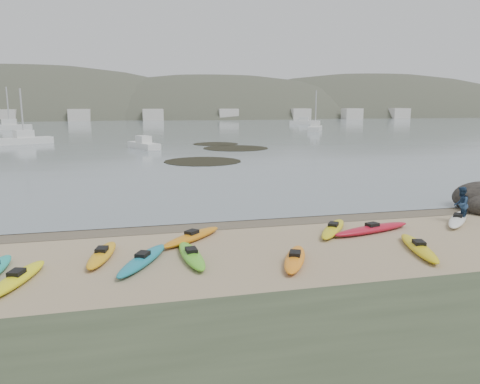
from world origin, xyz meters
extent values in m
plane|color=tan|center=(0.00, 0.00, 0.00)|extent=(600.00, 600.00, 0.00)
plane|color=brown|center=(0.00, -0.30, 0.00)|extent=(60.00, 60.00, 0.00)
plane|color=slate|center=(0.00, 300.00, 0.01)|extent=(1200.00, 1200.00, 0.00)
ellipsoid|color=white|center=(10.44, -2.86, 0.17)|extent=(3.24, 3.26, 0.34)
ellipsoid|color=orange|center=(-2.82, -2.80, 0.17)|extent=(3.19, 3.07, 0.34)
ellipsoid|color=#5BC427|center=(-3.19, -5.29, 0.17)|extent=(0.95, 3.56, 0.34)
ellipsoid|color=yellow|center=(-9.09, -6.31, 0.17)|extent=(1.72, 3.57, 0.34)
ellipsoid|color=orange|center=(0.48, -6.61, 0.17)|extent=(2.03, 3.20, 0.34)
ellipsoid|color=yellow|center=(3.67, -3.03, 0.17)|extent=(2.72, 3.35, 0.34)
ellipsoid|color=yellow|center=(5.76, -6.49, 0.17)|extent=(1.68, 3.90, 0.34)
ellipsoid|color=orange|center=(-6.48, -4.40, 0.17)|extent=(1.39, 3.34, 0.34)
ellipsoid|color=teal|center=(-5.00, -5.37, 0.17)|extent=(2.38, 3.72, 0.34)
ellipsoid|color=#B01227|center=(5.38, -3.48, 0.17)|extent=(4.43, 1.84, 0.34)
imported|color=navy|center=(10.63, -2.76, 0.90)|extent=(1.10, 1.08, 1.79)
cylinder|color=black|center=(2.11, 24.67, 0.03)|extent=(7.88, 7.88, 0.04)
cylinder|color=black|center=(8.62, 37.75, 0.03)|extent=(8.60, 8.60, 0.04)
cylinder|color=black|center=(7.29, 44.81, 0.03)|extent=(6.61, 6.61, 0.04)
cube|color=silver|center=(-19.76, 51.45, 0.54)|extent=(7.81, 5.81, 1.09)
cube|color=silver|center=(-3.13, 40.29, 0.45)|extent=(4.10, 6.62, 0.90)
cube|color=silver|center=(34.27, 72.19, 0.58)|extent=(5.98, 8.47, 1.17)
cube|color=silver|center=(-30.64, 93.02, 0.65)|extent=(9.46, 3.50, 1.29)
cube|color=silver|center=(43.71, 102.76, 0.56)|extent=(8.09, 5.58, 1.11)
ellipsoid|color=#384235|center=(-45.00, 195.00, -18.00)|extent=(220.00, 120.00, 80.00)
ellipsoid|color=#384235|center=(35.00, 190.00, -15.30)|extent=(200.00, 110.00, 68.00)
ellipsoid|color=#384235|center=(120.00, 200.00, -17.10)|extent=(230.00, 130.00, 76.00)
cube|color=beige|center=(-42.00, 145.00, 2.00)|extent=(7.00, 5.00, 4.00)
cube|color=beige|center=(-18.00, 145.00, 2.00)|extent=(7.00, 5.00, 4.00)
cube|color=beige|center=(6.00, 145.00, 2.00)|extent=(7.00, 5.00, 4.00)
cube|color=beige|center=(30.00, 145.00, 2.00)|extent=(7.00, 5.00, 4.00)
cube|color=beige|center=(54.00, 145.00, 2.00)|extent=(7.00, 5.00, 4.00)
cube|color=beige|center=(78.00, 145.00, 2.00)|extent=(7.00, 5.00, 4.00)
cube|color=beige|center=(102.00, 145.00, 2.00)|extent=(7.00, 5.00, 4.00)
camera|label=1|loc=(-5.42, -22.18, 5.83)|focal=35.00mm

